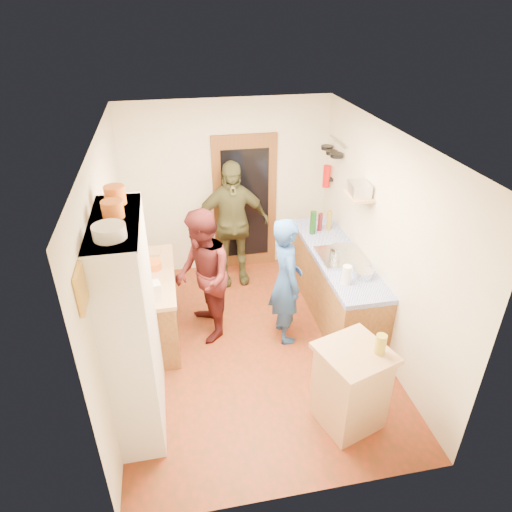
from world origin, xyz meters
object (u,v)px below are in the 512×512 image
object	(u,v)px
right_counter_base	(334,285)
person_hob	(289,282)
island_base	(350,388)
hutch_body	(132,328)
person_back	(232,224)
person_left	(205,275)

from	to	relation	value
right_counter_base	person_hob	bearing A→B (deg)	-151.93
island_base	person_hob	bearing A→B (deg)	100.64
hutch_body	right_counter_base	size ratio (longest dim) A/B	1.00
right_counter_base	person_hob	xyz separation A→B (m)	(-0.75, -0.40, 0.40)
right_counter_base	person_back	distance (m)	1.68
island_base	right_counter_base	bearing A→B (deg)	75.06
hutch_body	island_base	size ratio (longest dim) A/B	2.56
right_counter_base	person_hob	world-z (taller)	person_hob
person_hob	person_back	xyz separation A→B (m)	(-0.47, 1.44, 0.12)
hutch_body	right_counter_base	bearing A→B (deg)	27.47
person_hob	person_left	size ratio (longest dim) A/B	0.96
person_hob	person_back	bearing A→B (deg)	14.98
right_counter_base	person_back	bearing A→B (deg)	139.30
right_counter_base	person_left	size ratio (longest dim) A/B	1.30
right_counter_base	person_back	xyz separation A→B (m)	(-1.21, 1.04, 0.52)
island_base	person_back	distance (m)	2.98
right_counter_base	island_base	world-z (taller)	island_base
right_counter_base	island_base	bearing A→B (deg)	-104.94
right_counter_base	island_base	distance (m)	1.87
hutch_body	person_left	world-z (taller)	hutch_body
island_base	person_hob	xyz separation A→B (m)	(-0.26, 1.41, 0.39)
person_left	island_base	bearing A→B (deg)	29.67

